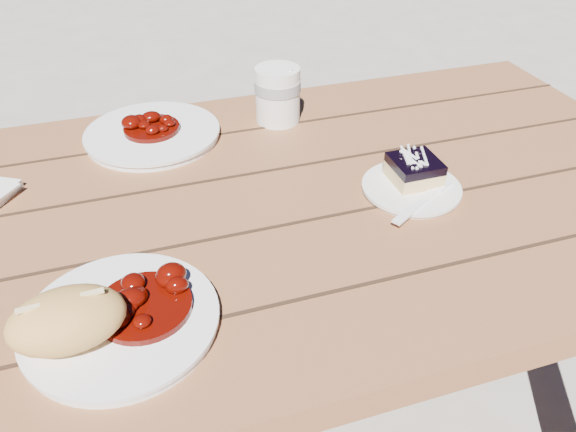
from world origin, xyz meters
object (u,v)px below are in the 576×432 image
object	(u,v)px
main_plate	(121,322)
dessert_plate	(411,189)
bread_roll	(67,320)
second_plate	(153,135)
coffee_cup	(278,95)
blueberry_cake	(414,170)
picnic_table	(130,300)

from	to	relation	value
main_plate	dessert_plate	xyz separation A→B (m)	(0.49, 0.16, -0.00)
main_plate	bread_roll	distance (m)	0.07
bread_roll	dessert_plate	xyz separation A→B (m)	(0.54, 0.18, -0.05)
dessert_plate	second_plate	size ratio (longest dim) A/B	0.63
coffee_cup	second_plate	bearing A→B (deg)	179.91
coffee_cup	second_plate	distance (m)	0.26
bread_roll	blueberry_cake	bearing A→B (deg)	19.65
dessert_plate	blueberry_cake	xyz separation A→B (m)	(0.01, 0.01, 0.03)
dessert_plate	coffee_cup	bearing A→B (deg)	113.19
dessert_plate	blueberry_cake	distance (m)	0.03
picnic_table	bread_roll	size ratio (longest dim) A/B	14.85
bread_roll	coffee_cup	world-z (taller)	coffee_cup
dessert_plate	blueberry_cake	size ratio (longest dim) A/B	2.08
dessert_plate	main_plate	bearing A→B (deg)	-161.59
blueberry_cake	picnic_table	bearing A→B (deg)	175.55
bread_roll	coffee_cup	distance (m)	0.65
blueberry_cake	main_plate	bearing A→B (deg)	-160.28
coffee_cup	bread_roll	bearing A→B (deg)	-128.99
bread_roll	blueberry_cake	distance (m)	0.59
dessert_plate	picnic_table	bearing A→B (deg)	173.60
picnic_table	coffee_cup	distance (m)	0.49
bread_roll	second_plate	world-z (taller)	bread_roll
bread_roll	dessert_plate	distance (m)	0.57
second_plate	blueberry_cake	bearing A→B (deg)	-37.20
picnic_table	blueberry_cake	distance (m)	0.53
main_plate	coffee_cup	world-z (taller)	coffee_cup
bread_roll	second_plate	distance (m)	0.53
bread_roll	coffee_cup	xyz separation A→B (m)	(0.41, 0.50, 0.00)
picnic_table	main_plate	world-z (taller)	main_plate
blueberry_cake	second_plate	xyz separation A→B (m)	(-0.40, 0.30, -0.02)
main_plate	second_plate	size ratio (longest dim) A/B	0.94
second_plate	picnic_table	bearing A→B (deg)	-109.67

